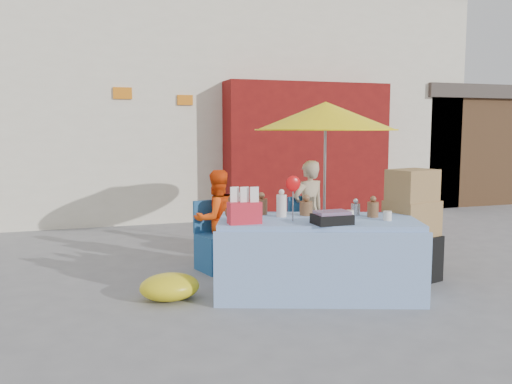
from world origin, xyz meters
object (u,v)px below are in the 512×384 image
object	(u,v)px
umbrella	(326,117)
vendor_orange	(216,219)
market_table	(317,255)
box_stack	(411,230)
chair_right	(312,243)
chair_left	(219,250)
vendor_beige	(309,211)

from	to	relation	value
umbrella	vendor_orange	bearing A→B (deg)	-174.47
market_table	box_stack	size ratio (longest dim) A/B	1.79
chair_right	chair_left	bearing A→B (deg)	165.29
market_table	box_stack	distance (m)	1.25
chair_right	umbrella	bearing A→B (deg)	28.42
market_table	chair_right	world-z (taller)	market_table
vendor_orange	chair_left	bearing A→B (deg)	73.59
vendor_orange	vendor_beige	world-z (taller)	vendor_beige
chair_left	vendor_beige	distance (m)	1.32
chair_left	umbrella	size ratio (longest dim) A/B	0.41
vendor_beige	box_stack	distance (m)	1.47
chair_left	box_stack	distance (m)	2.29
chair_left	umbrella	xyz separation A→B (m)	(1.55, 0.28, 1.64)
chair_right	vendor_orange	world-z (taller)	vendor_orange
chair_left	box_stack	size ratio (longest dim) A/B	0.66
box_stack	chair_right	bearing A→B (deg)	121.50
market_table	umbrella	world-z (taller)	umbrella
market_table	vendor_beige	distance (m)	1.52
vendor_orange	box_stack	bearing A→B (deg)	131.91
umbrella	vendor_beige	bearing A→B (deg)	-153.43
chair_right	vendor_beige	bearing A→B (deg)	73.59
umbrella	box_stack	world-z (taller)	umbrella
umbrella	chair_right	bearing A→B (deg)	-136.88
chair_right	box_stack	size ratio (longest dim) A/B	0.66
market_table	chair_left	world-z (taller)	market_table
chair_right	umbrella	world-z (taller)	umbrella
market_table	umbrella	size ratio (longest dim) A/B	1.10
market_table	chair_left	distance (m)	1.47
vendor_orange	box_stack	distance (m)	2.34
chair_right	box_stack	world-z (taller)	box_stack
market_table	vendor_beige	xyz separation A→B (m)	(0.53, 1.40, 0.25)
chair_left	vendor_beige	size ratio (longest dim) A/B	0.64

